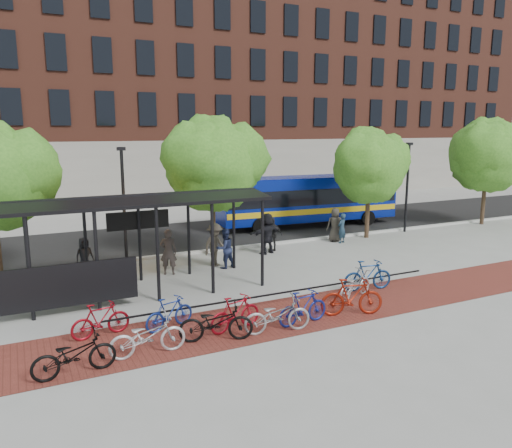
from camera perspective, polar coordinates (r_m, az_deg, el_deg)
name	(u,v)px	position (r m, az deg, el deg)	size (l,w,h in m)	color
ground	(304,265)	(22.13, 5.54, -4.64)	(160.00, 160.00, 0.00)	#9E9E99
asphalt_street	(233,231)	(29.05, -2.70, -0.86)	(160.00, 8.00, 0.01)	black
curb	(263,245)	(25.50, 0.86, -2.37)	(160.00, 0.25, 0.12)	#B7B7B2
brick_strip	(331,307)	(17.09, 8.58, -9.42)	(24.00, 3.00, 0.01)	maroon
bike_rack_rail	(284,305)	(17.16, 3.23, -9.24)	(12.00, 0.05, 0.95)	black
building_brick	(253,85)	(49.15, -0.29, 15.63)	(55.00, 14.00, 20.00)	brown
bus_shelter	(114,212)	(18.17, -15.90, 1.28)	(10.60, 3.07, 3.60)	black
tree_b	(214,160)	(23.09, -4.88, 7.26)	(5.15, 4.20, 6.47)	#382619
tree_c	(370,163)	(27.65, 12.92, 6.77)	(4.66, 3.80, 5.92)	#382619
tree_d	(488,152)	(34.00, 25.00, 7.45)	(5.39, 4.40, 6.55)	#382619
lamp_post_left	(124,202)	(22.38, -14.88, 2.41)	(0.35, 0.20, 5.12)	black
lamp_post_right	(407,185)	(29.85, 16.90, 4.33)	(0.35, 0.20, 5.12)	black
bus	(307,198)	(30.68, 5.88, 3.02)	(11.41, 3.39, 3.04)	navy
bike_0	(74,355)	(13.17, -20.08, -13.86)	(0.70, 2.00, 1.05)	black
bike_1	(100,320)	(15.18, -17.35, -10.41)	(0.48, 1.70, 1.02)	maroon
bike_2	(148,336)	(13.71, -12.29, -12.40)	(0.71, 2.04, 1.07)	#B8B8BB
bike_3	(169,313)	(15.28, -9.88, -9.98)	(0.47, 1.65, 0.99)	navy
bike_4	(216,322)	(14.27, -4.60, -11.16)	(0.73, 2.09, 1.10)	black
bike_5	(235,313)	(14.96, -2.37, -10.14)	(0.50, 1.78, 1.07)	maroon
bike_6	(277,315)	(14.80, 2.43, -10.37)	(0.71, 2.04, 1.07)	gray
bike_7	(303,308)	(15.44, 5.40, -9.49)	(0.50, 1.77, 1.07)	navy
bike_9	(352,297)	(16.34, 10.90, -8.19)	(0.58, 2.04, 1.23)	maroon
bike_10	(355,285)	(18.00, 11.23, -6.83)	(0.65, 1.85, 0.97)	#AAAAAC
bike_11	(368,275)	(18.91, 12.64, -5.74)	(0.54, 1.92, 1.15)	navy
pedestrian_0	(85,256)	(21.57, -19.01, -3.48)	(0.76, 0.49, 1.55)	black
pedestrian_1	(168,252)	(20.67, -9.98, -3.15)	(0.69, 0.45, 1.89)	#3C3330
pedestrian_2	(225,248)	(21.34, -3.57, -2.80)	(0.84, 0.65, 1.72)	#1F2749
pedestrian_3	(215,245)	(21.67, -4.71, -2.39)	(1.21, 0.70, 1.88)	#4D4439
pedestrian_4	(272,234)	(24.41, 1.84, -1.16)	(0.95, 0.40, 1.63)	black
pedestrian_5	(267,233)	(23.74, 1.29, -1.09)	(1.82, 0.58, 1.96)	black
pedestrian_6	(335,225)	(26.69, 9.03, -0.08)	(0.87, 0.57, 1.79)	#37322C
pedestrian_7	(342,228)	(26.37, 9.79, -0.48)	(0.57, 0.37, 1.56)	#1D3244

